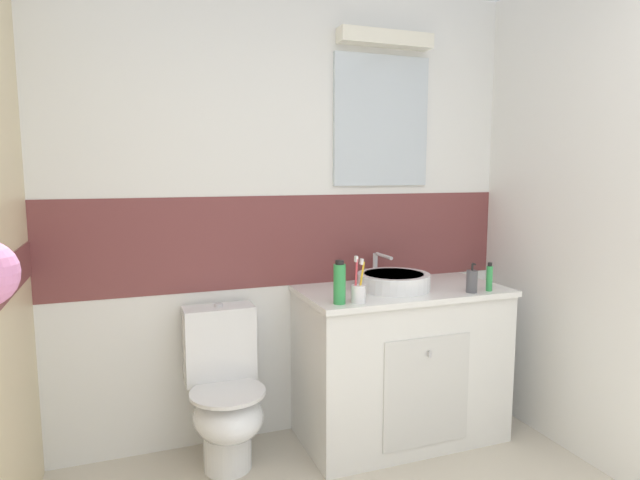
{
  "coord_description": "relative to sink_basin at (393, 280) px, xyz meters",
  "views": [
    {
      "loc": [
        -0.88,
        -0.4,
        1.48
      ],
      "look_at": [
        -0.06,
        1.81,
        1.18
      ],
      "focal_mm": 29.93,
      "sensor_mm": 36.0,
      "label": 1
    }
  ],
  "objects": [
    {
      "name": "soap_dispenser",
      "position": [
        0.35,
        -0.22,
        0.01
      ],
      "size": [
        0.06,
        0.06,
        0.16
      ],
      "color": "#4C4C51",
      "rests_on": "vanity_cabinet"
    },
    {
      "name": "toothbrush_cup",
      "position": [
        -0.3,
        -0.21,
        0.01
      ],
      "size": [
        0.07,
        0.07,
        0.23
      ],
      "color": "white",
      "rests_on": "vanity_cabinet"
    },
    {
      "name": "sink_basin",
      "position": [
        0.0,
        0.0,
        0.0
      ],
      "size": [
        0.39,
        0.44,
        0.17
      ],
      "color": "white",
      "rests_on": "vanity_cabinet"
    },
    {
      "name": "wall_back_tiled",
      "position": [
        -0.47,
        0.34,
        0.36
      ],
      "size": [
        3.2,
        0.2,
        2.5
      ],
      "color": "white",
      "rests_on": "ground_plane"
    },
    {
      "name": "shampoo_bottle_tall",
      "position": [
        -0.4,
        -0.2,
        0.05
      ],
      "size": [
        0.06,
        0.06,
        0.21
      ],
      "color": "green",
      "rests_on": "vanity_cabinet"
    },
    {
      "name": "vanity_cabinet",
      "position": [
        0.05,
        0.01,
        -0.47
      ],
      "size": [
        1.11,
        0.59,
        0.85
      ],
      "color": "silver",
      "rests_on": "ground_plane"
    },
    {
      "name": "toothpaste_tube_upright",
      "position": [
        0.46,
        -0.22,
        0.03
      ],
      "size": [
        0.03,
        0.03,
        0.15
      ],
      "color": "green",
      "rests_on": "vanity_cabinet"
    },
    {
      "name": "toilet",
      "position": [
        -0.91,
        0.05,
        -0.53
      ],
      "size": [
        0.37,
        0.5,
        0.81
      ],
      "color": "white",
      "rests_on": "ground_plane"
    }
  ]
}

